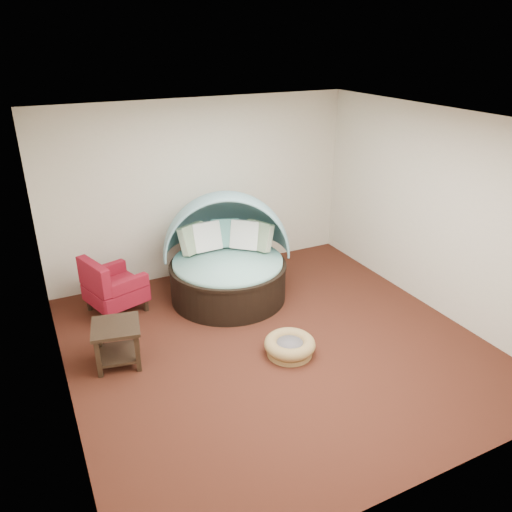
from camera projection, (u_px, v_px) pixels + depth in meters
name	position (u px, v px, depth m)	size (l,w,h in m)	color
floor	(275.00, 344.00, 6.42)	(5.00, 5.00, 0.00)	#411B12
wall_back	(202.00, 189.00, 7.90)	(5.00, 5.00, 0.00)	beige
wall_front	(432.00, 357.00, 3.80)	(5.00, 5.00, 0.00)	beige
wall_left	(50.00, 287.00, 4.84)	(5.00, 5.00, 0.00)	beige
wall_right	(436.00, 213.00, 6.86)	(5.00, 5.00, 0.00)	beige
ceiling	(279.00, 122.00, 5.28)	(5.00, 5.00, 0.00)	white
canopy_daybed	(227.00, 250.00, 7.35)	(2.23, 2.20, 1.58)	black
pet_basket	(290.00, 346.00, 6.18)	(0.75, 0.75, 0.22)	olive
red_armchair	(112.00, 287.00, 7.01)	(0.91, 0.91, 0.85)	black
side_table	(117.00, 339.00, 5.92)	(0.65, 0.65, 0.53)	black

